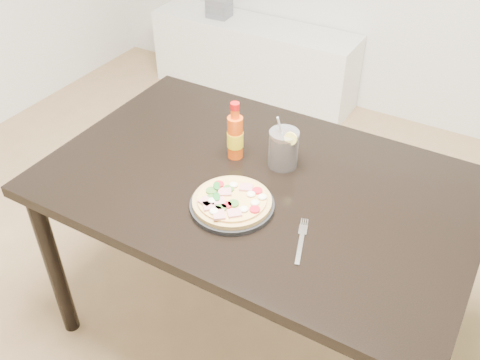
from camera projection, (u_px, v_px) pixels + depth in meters
The scene contains 8 objects.
dining_table at pixel (258, 199), 1.80m from camera, with size 1.40×0.90×0.75m.
plate at pixel (232, 205), 1.63m from camera, with size 0.26×0.26×0.02m, color black.
pizza at pixel (232, 201), 1.62m from camera, with size 0.24×0.24×0.03m.
hot_sauce_bottle at pixel (235, 136), 1.80m from camera, with size 0.07×0.07×0.21m.
cola_cup at pixel (283, 149), 1.77m from camera, with size 0.10×0.10×0.19m.
fork at pixel (301, 239), 1.52m from camera, with size 0.07×0.18×0.00m.
media_console at pixel (253, 59), 3.60m from camera, with size 1.40×0.34×0.50m, color white.
cd_stack at pixel (219, 7), 3.49m from camera, with size 0.14×0.12×0.13m.
Camera 1 is at (0.80, -0.86, 1.83)m, focal length 40.00 mm.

